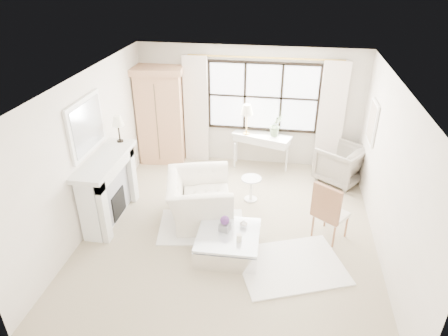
{
  "coord_description": "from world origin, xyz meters",
  "views": [
    {
      "loc": [
        0.81,
        -5.76,
        4.4
      ],
      "look_at": [
        -0.16,
        0.2,
        1.13
      ],
      "focal_mm": 32.0,
      "sensor_mm": 36.0,
      "label": 1
    }
  ],
  "objects_px": {
    "club_armchair": "(200,199)",
    "coffee_table": "(228,243)",
    "armoire": "(161,115)",
    "console_table": "(261,151)"
  },
  "relations": [
    {
      "from": "armoire",
      "to": "coffee_table",
      "type": "distance_m",
      "value": 3.85
    },
    {
      "from": "armoire",
      "to": "console_table",
      "type": "relative_size",
      "value": 1.63
    },
    {
      "from": "armoire",
      "to": "console_table",
      "type": "distance_m",
      "value": 2.44
    },
    {
      "from": "coffee_table",
      "to": "club_armchair",
      "type": "bearing_deg",
      "value": 125.94
    },
    {
      "from": "console_table",
      "to": "coffee_table",
      "type": "distance_m",
      "value": 3.15
    },
    {
      "from": "coffee_table",
      "to": "console_table",
      "type": "bearing_deg",
      "value": 83.65
    },
    {
      "from": "club_armchair",
      "to": "coffee_table",
      "type": "xyz_separation_m",
      "value": [
        0.67,
        -0.88,
        -0.24
      ]
    },
    {
      "from": "console_table",
      "to": "club_armchair",
      "type": "bearing_deg",
      "value": -95.65
    },
    {
      "from": "club_armchair",
      "to": "coffee_table",
      "type": "bearing_deg",
      "value": -156.92
    },
    {
      "from": "armoire",
      "to": "coffee_table",
      "type": "xyz_separation_m",
      "value": [
        2.04,
        -3.12,
        -0.96
      ]
    }
  ]
}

